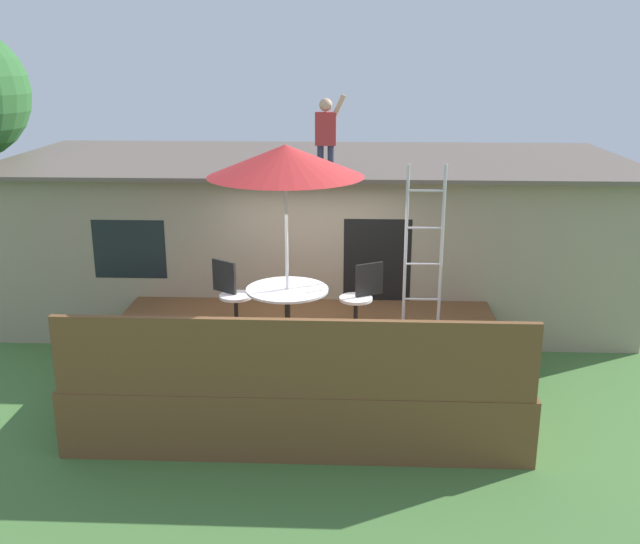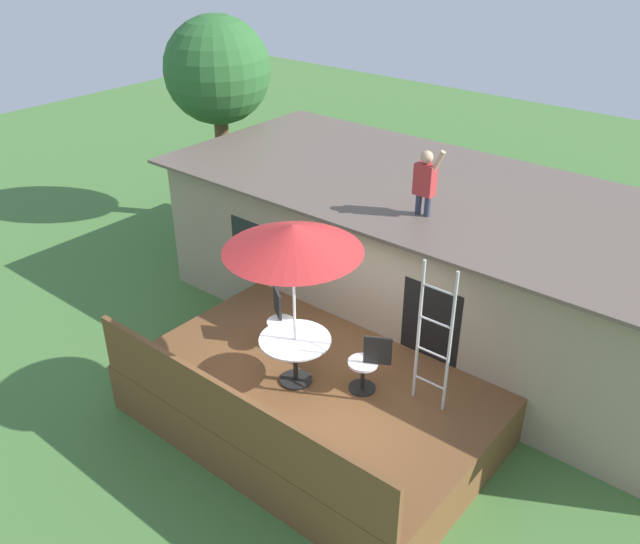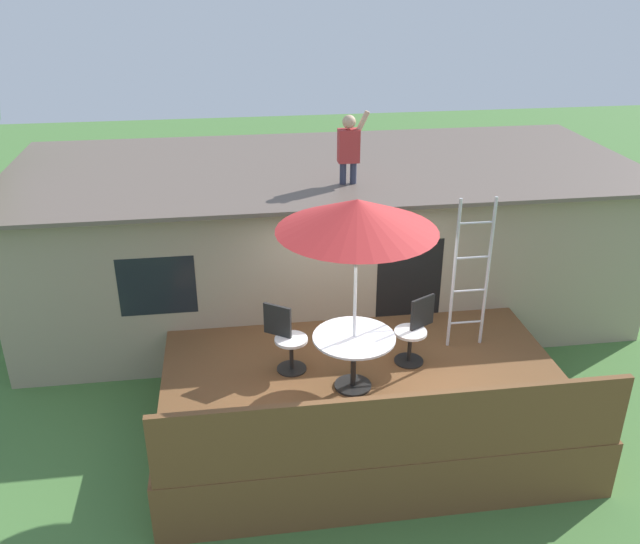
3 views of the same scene
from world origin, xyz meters
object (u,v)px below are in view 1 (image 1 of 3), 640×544
(patio_umbrella, at_px, (285,161))
(patio_chair_left, at_px, (232,295))
(patio_table, at_px, (287,301))
(patio_chair_right, at_px, (361,298))
(step_ladder, at_px, (424,246))
(person_figure, at_px, (326,128))

(patio_umbrella, bearing_deg, patio_chair_left, 145.59)
(patio_table, xyz_separation_m, patio_umbrella, (0.00, 0.00, 1.76))
(patio_umbrella, xyz_separation_m, patio_chair_left, (-0.80, 0.55, -1.89))
(patio_chair_left, height_order, patio_chair_right, same)
(step_ladder, distance_m, person_figure, 2.68)
(person_figure, bearing_deg, patio_umbrella, -98.40)
(person_figure, bearing_deg, step_ladder, -53.26)
(patio_chair_left, bearing_deg, step_ladder, 40.36)
(patio_table, bearing_deg, person_figure, 81.60)
(patio_table, relative_size, person_figure, 0.94)
(patio_umbrella, xyz_separation_m, person_figure, (0.39, 2.66, 0.13))
(patio_umbrella, relative_size, step_ladder, 1.15)
(person_figure, distance_m, patio_chair_left, 3.16)
(patio_table, distance_m, patio_chair_left, 0.98)
(patio_umbrella, distance_m, patio_chair_right, 2.17)
(patio_umbrella, height_order, person_figure, person_figure)
(step_ladder, bearing_deg, patio_chair_left, -174.06)
(patio_chair_left, relative_size, patio_chair_right, 1.00)
(patio_table, distance_m, patio_chair_right, 1.07)
(person_figure, relative_size, patio_chair_left, 1.21)
(patio_chair_right, bearing_deg, patio_umbrella, 0.00)
(patio_umbrella, bearing_deg, patio_chair_right, 28.66)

